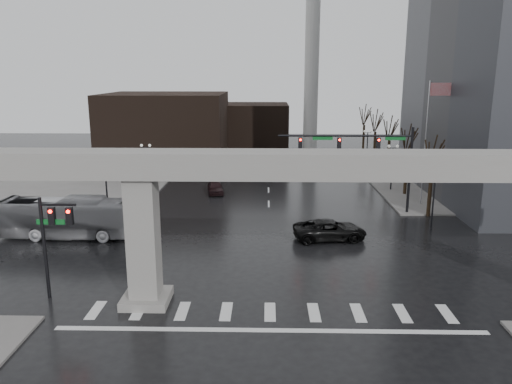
# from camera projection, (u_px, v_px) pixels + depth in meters

# --- Properties ---
(ground) EXTENTS (160.00, 160.00, 0.00)m
(ground) POSITION_uv_depth(u_px,v_px,m) (270.00, 304.00, 28.21)
(ground) COLOR black
(ground) RESTS_ON ground
(sidewalk_ne) EXTENTS (28.00, 36.00, 0.15)m
(sidewalk_ne) POSITION_uv_depth(u_px,v_px,m) (475.00, 176.00, 62.63)
(sidewalk_ne) COLOR slate
(sidewalk_ne) RESTS_ON ground
(sidewalk_nw) EXTENTS (28.00, 36.00, 0.15)m
(sidewalk_nw) POSITION_uv_depth(u_px,v_px,m) (65.00, 174.00, 63.73)
(sidewalk_nw) COLOR slate
(sidewalk_nw) RESTS_ON ground
(elevated_guideway) EXTENTS (48.00, 2.60, 8.70)m
(elevated_guideway) POSITION_uv_depth(u_px,v_px,m) (294.00, 185.00, 26.57)
(elevated_guideway) COLOR gray
(elevated_guideway) RESTS_ON ground
(building_far_left) EXTENTS (16.00, 14.00, 10.00)m
(building_far_left) POSITION_uv_depth(u_px,v_px,m) (166.00, 130.00, 68.16)
(building_far_left) COLOR black
(building_far_left) RESTS_ON ground
(building_far_mid) EXTENTS (10.00, 10.00, 8.00)m
(building_far_mid) POSITION_uv_depth(u_px,v_px,m) (255.00, 130.00, 77.86)
(building_far_mid) COLOR black
(building_far_mid) RESTS_ON ground
(smokestack) EXTENTS (3.60, 3.60, 30.00)m
(smokestack) POSITION_uv_depth(u_px,v_px,m) (312.00, 68.00, 69.67)
(smokestack) COLOR #BABAB5
(smokestack) RESTS_ON ground
(signal_mast_arm) EXTENTS (12.12, 0.43, 8.00)m
(signal_mast_arm) POSITION_uv_depth(u_px,v_px,m) (369.00, 151.00, 44.93)
(signal_mast_arm) COLOR black
(signal_mast_arm) RESTS_ON ground
(signal_left_pole) EXTENTS (2.30, 0.30, 6.00)m
(signal_left_pole) POSITION_uv_depth(u_px,v_px,m) (52.00, 231.00, 28.00)
(signal_left_pole) COLOR black
(signal_left_pole) RESTS_ON ground
(flagpole_assembly) EXTENTS (2.06, 0.12, 12.00)m
(flagpole_assembly) POSITION_uv_depth(u_px,v_px,m) (429.00, 128.00, 47.51)
(flagpole_assembly) COLOR silver
(flagpole_assembly) RESTS_ON ground
(lamp_right_0) EXTENTS (1.22, 0.32, 5.11)m
(lamp_right_0) POSITION_uv_depth(u_px,v_px,m) (434.00, 189.00, 40.72)
(lamp_right_0) COLOR black
(lamp_right_0) RESTS_ON ground
(lamp_right_1) EXTENTS (1.22, 0.32, 5.11)m
(lamp_right_1) POSITION_uv_depth(u_px,v_px,m) (392.00, 160.00, 54.33)
(lamp_right_1) COLOR black
(lamp_right_1) RESTS_ON ground
(lamp_right_2) EXTENTS (1.22, 0.32, 5.11)m
(lamp_right_2) POSITION_uv_depth(u_px,v_px,m) (367.00, 142.00, 67.93)
(lamp_right_2) COLOR black
(lamp_right_2) RESTS_ON ground
(lamp_left_0) EXTENTS (1.22, 0.32, 5.11)m
(lamp_left_0) POSITION_uv_depth(u_px,v_px,m) (106.00, 187.00, 41.29)
(lamp_left_0) COLOR black
(lamp_left_0) RESTS_ON ground
(lamp_left_1) EXTENTS (1.22, 0.32, 5.11)m
(lamp_left_1) POSITION_uv_depth(u_px,v_px,m) (146.00, 159.00, 54.90)
(lamp_left_1) COLOR black
(lamp_left_1) RESTS_ON ground
(lamp_left_2) EXTENTS (1.22, 0.32, 5.11)m
(lamp_left_2) POSITION_uv_depth(u_px,v_px,m) (170.00, 142.00, 68.50)
(lamp_left_2) COLOR black
(lamp_left_2) RESTS_ON ground
(tree_right_0) EXTENTS (1.09, 1.58, 7.50)m
(tree_right_0) POSITION_uv_depth(u_px,v_px,m) (431.00, 186.00, 44.76)
(tree_right_0) COLOR black
(tree_right_0) RESTS_ON ground
(tree_right_1) EXTENTS (1.09, 1.61, 7.67)m
(tree_right_1) POSITION_uv_depth(u_px,v_px,m) (407.00, 169.00, 52.52)
(tree_right_1) COLOR black
(tree_right_1) RESTS_ON ground
(tree_right_2) EXTENTS (1.10, 1.63, 7.85)m
(tree_right_2) POSITION_uv_depth(u_px,v_px,m) (389.00, 156.00, 60.28)
(tree_right_2) COLOR black
(tree_right_2) RESTS_ON ground
(tree_right_3) EXTENTS (1.11, 1.66, 8.02)m
(tree_right_3) POSITION_uv_depth(u_px,v_px,m) (375.00, 146.00, 68.04)
(tree_right_3) COLOR black
(tree_right_3) RESTS_ON ground
(tree_right_4) EXTENTS (1.12, 1.69, 8.19)m
(tree_right_4) POSITION_uv_depth(u_px,v_px,m) (364.00, 138.00, 75.80)
(tree_right_4) COLOR black
(tree_right_4) RESTS_ON ground
(pickup_truck) EXTENTS (5.93, 3.25, 1.57)m
(pickup_truck) POSITION_uv_depth(u_px,v_px,m) (330.00, 230.00, 38.83)
(pickup_truck) COLOR black
(pickup_truck) RESTS_ON ground
(city_bus) EXTENTS (11.61, 2.97, 3.22)m
(city_bus) POSITION_uv_depth(u_px,v_px,m) (69.00, 218.00, 39.22)
(city_bus) COLOR #97979B
(city_bus) RESTS_ON ground
(far_car) EXTENTS (2.20, 4.19, 1.36)m
(far_car) POSITION_uv_depth(u_px,v_px,m) (215.00, 187.00, 53.78)
(far_car) COLOR black
(far_car) RESTS_ON ground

